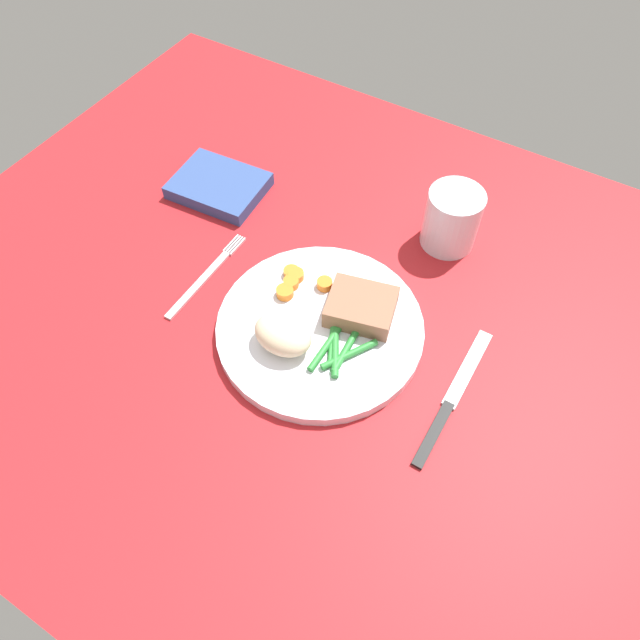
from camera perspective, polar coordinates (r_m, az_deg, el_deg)
The scene contains 10 objects.
dining_table at distance 75.84cm, azimuth 2.16°, elevation -0.73°, with size 120.00×90.00×2.00cm.
dinner_plate at distance 73.55cm, azimuth -0.00°, elevation -0.80°, with size 26.14×26.14×1.60cm, color white.
meat_portion at distance 72.91cm, azimuth 4.05°, elevation 1.29°, with size 8.28×6.81×2.82cm, color #936047.
mashed_potatoes at distance 69.74cm, azimuth -3.65°, elevation -1.41°, with size 7.33×5.46×4.13cm, color beige.
carrot_slices at distance 76.45cm, azimuth -2.30°, elevation 3.87°, with size 6.87×5.97×1.16cm.
green_beans at distance 70.55cm, azimuth 1.86°, elevation -2.73°, with size 7.09×9.16×0.89cm.
fork at distance 80.90cm, azimuth -11.08°, elevation 4.26°, with size 1.44×16.60×0.40cm.
knife at distance 70.88cm, azimuth 12.78°, elevation -7.53°, with size 1.70×20.50×0.64cm.
water_glass at distance 83.18cm, azimuth 12.70°, elevation 9.33°, with size 7.64×7.64×8.67cm.
napkin at distance 91.72cm, azimuth -9.86°, elevation 12.82°, with size 13.33×10.33×2.10cm, color #334C8C.
Camera 1 is at (19.40, -37.91, 63.75)cm, focal length 32.69 mm.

